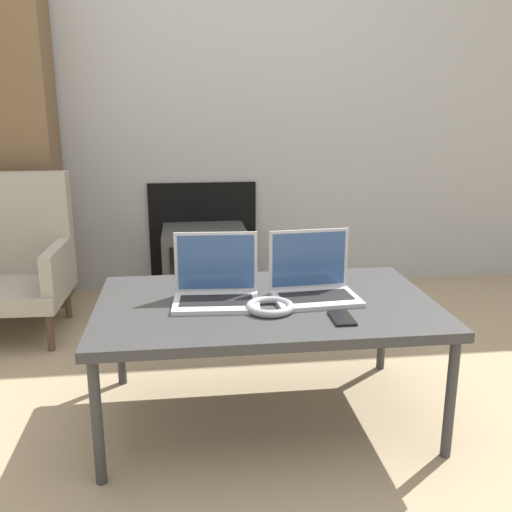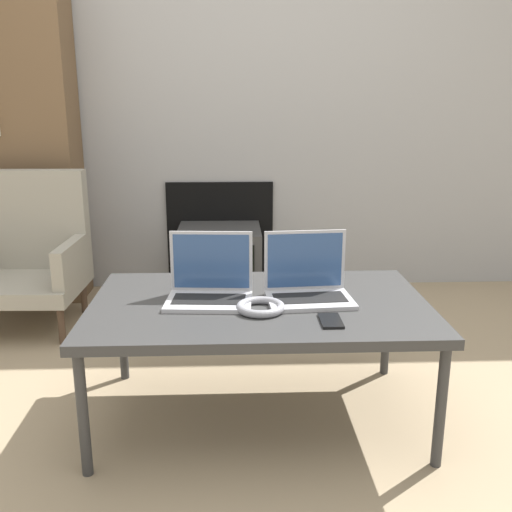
{
  "view_description": "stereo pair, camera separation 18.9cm",
  "coord_description": "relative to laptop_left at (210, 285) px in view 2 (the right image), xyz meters",
  "views": [
    {
      "loc": [
        -0.28,
        -1.78,
        1.18
      ],
      "look_at": [
        0.0,
        0.48,
        0.56
      ],
      "focal_mm": 40.0,
      "sensor_mm": 36.0,
      "label": 1
    },
    {
      "loc": [
        -0.09,
        -1.8,
        1.18
      ],
      "look_at": [
        0.0,
        0.48,
        0.56
      ],
      "focal_mm": 40.0,
      "sensor_mm": 36.0,
      "label": 2
    }
  ],
  "objects": [
    {
      "name": "tv",
      "position": [
        0.0,
        1.36,
        -0.31
      ],
      "size": [
        0.5,
        0.47,
        0.44
      ],
      "color": "#383838",
      "rests_on": "ground_plane"
    },
    {
      "name": "laptop_left",
      "position": [
        0.0,
        0.0,
        0.0
      ],
      "size": [
        0.32,
        0.24,
        0.25
      ],
      "rotation": [
        0.0,
        0.0,
        -0.07
      ],
      "color": "#B2B2B7",
      "rests_on": "table"
    },
    {
      "name": "bookshelf",
      "position": [
        -1.16,
        1.45,
        0.38
      ],
      "size": [
        0.66,
        0.32,
        1.81
      ],
      "color": "brown",
      "rests_on": "ground_plane"
    },
    {
      "name": "table",
      "position": [
        0.18,
        -0.03,
        -0.09
      ],
      "size": [
        1.24,
        0.76,
        0.47
      ],
      "color": "#333333",
      "rests_on": "ground_plane"
    },
    {
      "name": "laptop_right",
      "position": [
        0.36,
        -0.0,
        0.0
      ],
      "size": [
        0.32,
        0.24,
        0.25
      ],
      "rotation": [
        0.0,
        0.0,
        0.07
      ],
      "color": "#B2B2B7",
      "rests_on": "table"
    },
    {
      "name": "headphones",
      "position": [
        0.18,
        -0.13,
        -0.04
      ],
      "size": [
        0.17,
        0.17,
        0.03
      ],
      "color": "gray",
      "rests_on": "table"
    },
    {
      "name": "wall_back",
      "position": [
        0.18,
        1.65,
        0.76
      ],
      "size": [
        7.0,
        0.08,
        2.6
      ],
      "color": "#999999",
      "rests_on": "ground_plane"
    },
    {
      "name": "armchair",
      "position": [
        -1.05,
        1.02,
        -0.13
      ],
      "size": [
        0.66,
        0.57,
        0.82
      ],
      "rotation": [
        0.0,
        0.0,
        -0.03
      ],
      "color": "gray",
      "rests_on": "ground_plane"
    },
    {
      "name": "phone",
      "position": [
        0.41,
        -0.24,
        -0.05
      ],
      "size": [
        0.07,
        0.13,
        0.01
      ],
      "color": "black",
      "rests_on": "table"
    },
    {
      "name": "ground_plane",
      "position": [
        0.18,
        -0.2,
        -0.53
      ],
      "size": [
        14.0,
        14.0,
        0.0
      ],
      "primitive_type": "plane",
      "color": "#998466"
    }
  ]
}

